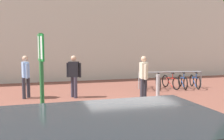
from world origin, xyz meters
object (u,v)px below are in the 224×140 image
at_px(bike_rack_cluster, 170,81).
at_px(bollard_steel, 158,85).
at_px(person_suited_navy, 74,74).
at_px(bike_at_sign, 41,135).
at_px(person_shirt_blue, 144,75).
at_px(person_shirt_white, 26,74).
at_px(parking_sign_post, 42,76).

xyz_separation_m(bike_rack_cluster, bollard_steel, (-1.39, -1.49, 0.10)).
distance_m(bollard_steel, person_suited_navy, 3.54).
distance_m(bike_at_sign, bike_rack_cluster, 8.73).
relative_size(bike_rack_cluster, person_shirt_blue, 1.85).
bearing_deg(person_shirt_blue, person_suited_navy, 154.90).
xyz_separation_m(bike_at_sign, bollard_steel, (4.86, 4.61, 0.10)).
bearing_deg(person_shirt_white, bike_at_sign, -85.32).
height_order(bike_rack_cluster, person_shirt_white, person_shirt_white).
bearing_deg(bollard_steel, bike_at_sign, -136.52).
xyz_separation_m(person_suited_navy, person_shirt_blue, (2.54, -1.19, 0.00)).
height_order(bike_at_sign, person_shirt_blue, person_shirt_blue).
xyz_separation_m(bike_at_sign, person_suited_navy, (1.41, 5.21, 0.63)).
relative_size(bike_at_sign, person_shirt_white, 0.93).
distance_m(bike_at_sign, person_suited_navy, 5.44).
relative_size(bike_rack_cluster, bollard_steel, 3.53).
height_order(parking_sign_post, bike_rack_cluster, parking_sign_post).
height_order(person_shirt_blue, person_shirt_white, same).
distance_m(parking_sign_post, person_suited_navy, 5.58).
distance_m(bike_rack_cluster, person_shirt_blue, 3.16).
height_order(bollard_steel, person_shirt_white, person_shirt_white).
distance_m(parking_sign_post, bike_rack_cluster, 8.90).
relative_size(bollard_steel, person_shirt_blue, 0.52).
distance_m(bike_rack_cluster, person_shirt_white, 6.76).
relative_size(bollard_steel, person_suited_navy, 0.52).
height_order(person_suited_navy, person_shirt_white, same).
distance_m(parking_sign_post, person_shirt_blue, 5.75).
relative_size(bollard_steel, person_shirt_white, 0.52).
distance_m(bollard_steel, person_shirt_blue, 1.21).
relative_size(person_shirt_blue, person_shirt_white, 1.00).
height_order(parking_sign_post, bike_at_sign, parking_sign_post).
relative_size(parking_sign_post, person_shirt_white, 1.41).
xyz_separation_m(parking_sign_post, bollard_steel, (4.81, 4.77, -1.14)).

